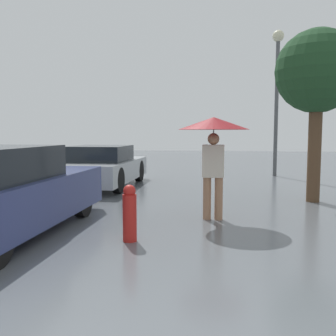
{
  "coord_description": "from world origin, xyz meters",
  "views": [
    {
      "loc": [
        0.1,
        -2.12,
        1.55
      ],
      "look_at": [
        -0.88,
        4.5,
        0.91
      ],
      "focal_mm": 40.0,
      "sensor_mm": 36.0,
      "label": 1
    }
  ],
  "objects_px": {
    "fire_hydrant": "(130,213)",
    "parked_car_farthest": "(102,167)",
    "pedestrian": "(214,134)",
    "street_lamp": "(277,78)",
    "tree": "(317,74)"
  },
  "relations": [
    {
      "from": "fire_hydrant",
      "to": "parked_car_farthest",
      "type": "bearing_deg",
      "value": 112.18
    },
    {
      "from": "pedestrian",
      "to": "street_lamp",
      "type": "relative_size",
      "value": 0.36
    },
    {
      "from": "pedestrian",
      "to": "parked_car_farthest",
      "type": "distance_m",
      "value": 5.05
    },
    {
      "from": "fire_hydrant",
      "to": "tree",
      "type": "bearing_deg",
      "value": 47.44
    },
    {
      "from": "parked_car_farthest",
      "to": "fire_hydrant",
      "type": "height_order",
      "value": "parked_car_farthest"
    },
    {
      "from": "pedestrian",
      "to": "fire_hydrant",
      "type": "relative_size",
      "value": 2.23
    },
    {
      "from": "pedestrian",
      "to": "fire_hydrant",
      "type": "bearing_deg",
      "value": -126.63
    },
    {
      "from": "pedestrian",
      "to": "tree",
      "type": "height_order",
      "value": "tree"
    },
    {
      "from": "parked_car_farthest",
      "to": "street_lamp",
      "type": "relative_size",
      "value": 0.77
    },
    {
      "from": "parked_car_farthest",
      "to": "tree",
      "type": "bearing_deg",
      "value": -16.73
    },
    {
      "from": "parked_car_farthest",
      "to": "fire_hydrant",
      "type": "relative_size",
      "value": 4.78
    },
    {
      "from": "pedestrian",
      "to": "fire_hydrant",
      "type": "distance_m",
      "value": 2.21
    },
    {
      "from": "parked_car_farthest",
      "to": "fire_hydrant",
      "type": "bearing_deg",
      "value": -67.82
    },
    {
      "from": "tree",
      "to": "street_lamp",
      "type": "distance_m",
      "value": 5.05
    },
    {
      "from": "pedestrian",
      "to": "street_lamp",
      "type": "bearing_deg",
      "value": 74.25
    }
  ]
}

